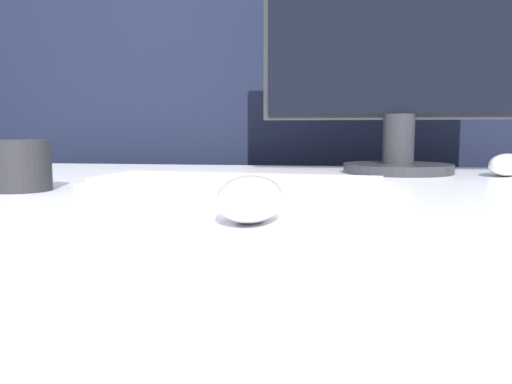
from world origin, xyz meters
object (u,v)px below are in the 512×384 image
monitor (401,59)px  computer_mouse_far (507,165)px  mug (21,165)px  computer_mouse_near (250,199)px  keyboard (238,186)px

monitor → computer_mouse_far: bearing=-12.5°
monitor → mug: bearing=-144.3°
computer_mouse_near → mug: (-0.38, 0.20, 0.02)m
computer_mouse_near → keyboard: bearing=101.8°
keyboard → monitor: monitor is taller
computer_mouse_near → keyboard: computer_mouse_near is taller
computer_mouse_near → monitor: 0.69m
computer_mouse_near → monitor: (0.21, 0.62, 0.22)m
keyboard → computer_mouse_far: computer_mouse_far is taller
mug → monitor: bearing=35.7°
computer_mouse_near → mug: size_ratio=1.42×
monitor → computer_mouse_far: monitor is taller
computer_mouse_far → mug: bearing=-123.9°
computer_mouse_far → mug: (-0.79, -0.38, 0.02)m
keyboard → mug: 0.32m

